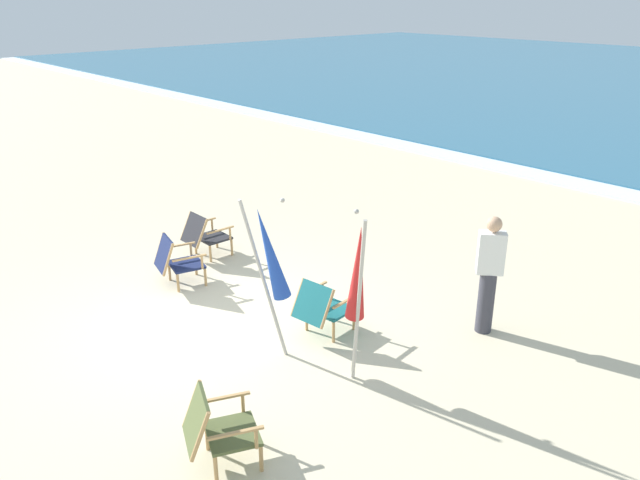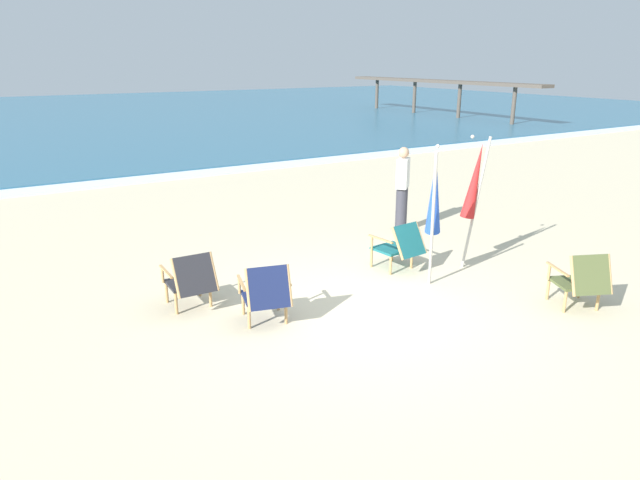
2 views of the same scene
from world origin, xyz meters
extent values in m
plane|color=beige|center=(0.00, 0.00, 0.00)|extent=(80.00, 80.00, 0.00)
cube|color=white|center=(0.00, 10.17, 0.03)|extent=(80.00, 1.10, 0.06)
cube|color=#196066|center=(1.26, 1.10, 0.32)|extent=(0.57, 0.54, 0.04)
cube|color=#196066|center=(1.30, 0.73, 0.55)|extent=(0.52, 0.34, 0.47)
cylinder|color=tan|center=(1.01, 1.28, 0.16)|extent=(0.04, 0.04, 0.32)
cylinder|color=tan|center=(1.47, 1.34, 0.16)|extent=(0.04, 0.04, 0.32)
cylinder|color=tan|center=(1.06, 0.85, 0.16)|extent=(0.04, 0.04, 0.32)
cylinder|color=tan|center=(1.52, 0.91, 0.16)|extent=(0.04, 0.04, 0.32)
cube|color=tan|center=(0.99, 1.04, 0.54)|extent=(0.10, 0.53, 0.02)
cylinder|color=tan|center=(0.97, 1.23, 0.43)|extent=(0.04, 0.04, 0.22)
cube|color=tan|center=(1.54, 1.11, 0.54)|extent=(0.10, 0.53, 0.02)
cylinder|color=tan|center=(1.52, 1.29, 0.43)|extent=(0.04, 0.04, 0.22)
cylinder|color=tan|center=(1.05, 0.70, 0.55)|extent=(0.07, 0.29, 0.48)
cylinder|color=tan|center=(1.56, 0.76, 0.55)|extent=(0.07, 0.29, 0.48)
cube|color=#28282D|center=(-1.99, 1.39, 0.32)|extent=(0.53, 0.49, 0.04)
cube|color=#28282D|center=(-1.99, 1.03, 0.55)|extent=(0.50, 0.28, 0.48)
cylinder|color=tan|center=(-2.22, 1.61, 0.16)|extent=(0.04, 0.04, 0.32)
cylinder|color=tan|center=(-1.75, 1.61, 0.16)|extent=(0.04, 0.04, 0.32)
cylinder|color=tan|center=(-2.22, 1.18, 0.16)|extent=(0.04, 0.04, 0.32)
cylinder|color=tan|center=(-1.76, 1.17, 0.16)|extent=(0.04, 0.04, 0.32)
cube|color=tan|center=(-2.27, 1.38, 0.54)|extent=(0.04, 0.53, 0.02)
cylinder|color=tan|center=(-2.26, 1.57, 0.43)|extent=(0.04, 0.04, 0.22)
cube|color=tan|center=(-1.71, 1.37, 0.54)|extent=(0.04, 0.53, 0.02)
cylinder|color=tan|center=(-1.70, 1.56, 0.43)|extent=(0.04, 0.04, 0.22)
cylinder|color=tan|center=(-2.25, 1.04, 0.55)|extent=(0.04, 0.27, 0.48)
cylinder|color=tan|center=(-1.74, 1.03, 0.55)|extent=(0.04, 0.27, 0.48)
cube|color=#19234C|center=(-1.31, 0.45, 0.32)|extent=(0.62, 0.59, 0.04)
cube|color=#19234C|center=(-1.39, 0.13, 0.56)|extent=(0.53, 0.34, 0.50)
cylinder|color=tan|center=(-1.48, 0.72, 0.16)|extent=(0.04, 0.04, 0.32)
cylinder|color=tan|center=(-1.03, 0.60, 0.16)|extent=(0.04, 0.04, 0.32)
cylinder|color=tan|center=(-1.59, 0.30, 0.16)|extent=(0.04, 0.04, 0.32)
cylinder|color=tan|center=(-1.13, 0.18, 0.16)|extent=(0.04, 0.04, 0.32)
cube|color=tan|center=(-1.58, 0.50, 0.54)|extent=(0.17, 0.52, 0.02)
cylinder|color=tan|center=(-1.54, 0.68, 0.43)|extent=(0.04, 0.04, 0.22)
cube|color=tan|center=(-1.04, 0.36, 0.54)|extent=(0.17, 0.52, 0.02)
cylinder|color=tan|center=(-0.99, 0.54, 0.43)|extent=(0.04, 0.04, 0.22)
cylinder|color=tan|center=(-1.64, 0.19, 0.56)|extent=(0.09, 0.23, 0.50)
cylinder|color=tan|center=(-1.14, 0.07, 0.56)|extent=(0.09, 0.23, 0.50)
cube|color=#515B33|center=(2.45, -1.33, 0.32)|extent=(0.67, 0.65, 0.04)
cube|color=#515B33|center=(2.32, -1.64, 0.56)|extent=(0.54, 0.40, 0.50)
cylinder|color=tan|center=(2.33, -1.04, 0.16)|extent=(0.04, 0.04, 0.32)
cylinder|color=tan|center=(2.75, -1.22, 0.16)|extent=(0.04, 0.04, 0.32)
cylinder|color=tan|center=(2.15, -1.43, 0.16)|extent=(0.04, 0.04, 0.32)
cylinder|color=tan|center=(2.58, -1.62, 0.16)|extent=(0.04, 0.04, 0.32)
cube|color=tan|center=(2.19, -1.24, 0.54)|extent=(0.24, 0.50, 0.02)
cylinder|color=tan|center=(2.26, -1.06, 0.43)|extent=(0.04, 0.04, 0.22)
cube|color=tan|center=(2.70, -1.46, 0.54)|extent=(0.24, 0.50, 0.02)
cylinder|color=tan|center=(2.78, -1.29, 0.43)|extent=(0.04, 0.04, 0.22)
cylinder|color=tan|center=(2.09, -1.53, 0.56)|extent=(0.13, 0.22, 0.50)
cylinder|color=tan|center=(2.55, -1.74, 0.56)|extent=(0.13, 0.22, 0.50)
cylinder|color=#B7B2A8|center=(1.16, 0.09, 1.02)|extent=(0.40, 0.41, 2.05)
cone|color=blue|center=(1.22, 0.15, 1.38)|extent=(0.50, 0.50, 1.17)
sphere|color=#B7B2A8|center=(1.33, 0.26, 2.04)|extent=(0.06, 0.06, 0.06)
cylinder|color=#B7B2A8|center=(2.38, 0.46, 1.04)|extent=(0.31, 0.18, 2.09)
cone|color=red|center=(2.33, 0.48, 1.40)|extent=(0.43, 0.36, 1.17)
sphere|color=#B7B2A8|center=(2.25, 0.52, 2.08)|extent=(0.06, 0.06, 0.06)
cylinder|color=#383842|center=(2.67, 2.60, 0.43)|extent=(0.22, 0.22, 0.86)
cube|color=white|center=(2.67, 2.60, 1.14)|extent=(0.39, 0.37, 0.56)
sphere|color=tan|center=(2.67, 2.60, 1.53)|extent=(0.20, 0.20, 0.20)
camera|label=1|loc=(6.59, -4.00, 4.26)|focal=35.00mm
camera|label=2|loc=(-4.18, -5.63, 3.20)|focal=32.00mm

